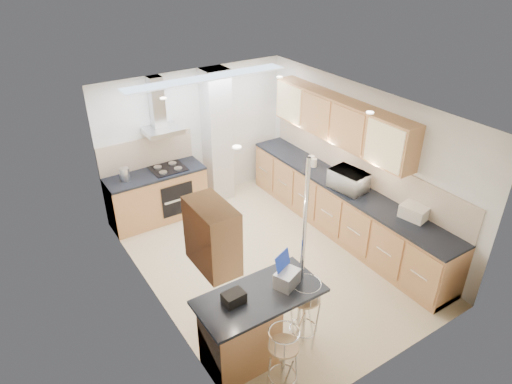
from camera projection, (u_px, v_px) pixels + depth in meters
ground at (268, 260)px, 7.20m from camera, size 4.80×4.80×0.00m
room_shell at (273, 158)px, 6.87m from camera, size 3.64×4.84×2.51m
right_counter at (342, 208)px, 7.69m from camera, size 0.63×4.40×0.92m
back_counter at (157, 196)px, 8.06m from camera, size 1.70×0.63×0.92m
peninsula at (260, 325)px, 5.38m from camera, size 1.47×0.72×0.94m
microwave at (349, 180)px, 7.24m from camera, size 0.47×0.63×0.32m
laptop at (287, 279)px, 5.24m from camera, size 0.34×0.30×0.19m
bag at (234, 298)px, 5.01m from camera, size 0.25×0.19×0.13m
bar_stool_near at (283, 360)px, 4.96m from camera, size 0.47×0.47×0.89m
bar_stool_end at (304, 313)px, 5.55m from camera, size 0.50×0.50×0.95m
jar_a at (311, 161)px, 8.03m from camera, size 0.14×0.14×0.18m
jar_b at (314, 162)px, 8.00m from camera, size 0.14×0.14×0.16m
jar_c at (360, 183)px, 7.30m from camera, size 0.16×0.16×0.20m
jar_d at (354, 188)px, 7.18m from camera, size 0.11×0.11×0.15m
bread_bin at (414, 212)px, 6.54m from camera, size 0.36×0.42×0.19m
kettle at (125, 174)px, 7.53m from camera, size 0.16×0.16×0.22m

